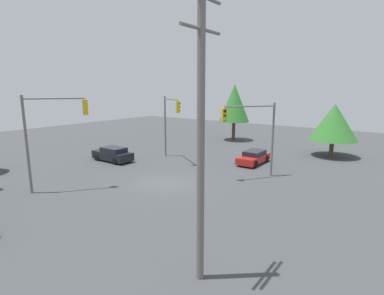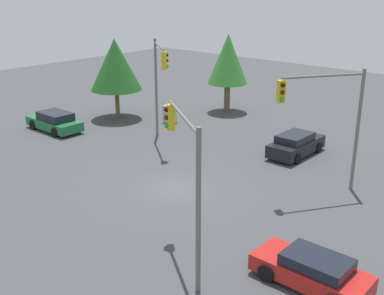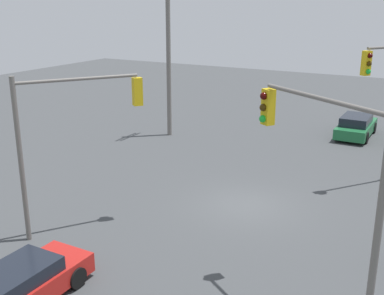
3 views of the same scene
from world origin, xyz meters
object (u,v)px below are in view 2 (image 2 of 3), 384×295
at_px(traffic_signal_cross, 185,162).
at_px(electrical_cabinet, 170,114).
at_px(sedan_red, 312,271).
at_px(sedan_dark, 296,144).
at_px(traffic_signal_main, 159,74).
at_px(sedan_green, 55,122).
at_px(traffic_signal_aux, 328,110).

height_order(traffic_signal_cross, electrical_cabinet, traffic_signal_cross).
xyz_separation_m(sedan_red, sedan_dark, (7.34, -11.72, 0.07)).
distance_m(traffic_signal_main, traffic_signal_cross, 14.83).
bearing_deg(sedan_green, traffic_signal_aux, -82.05).
xyz_separation_m(sedan_green, traffic_signal_cross, (-18.72, 6.61, 3.50)).
relative_size(sedan_dark, traffic_signal_main, 0.64).
bearing_deg(sedan_dark, traffic_signal_cross, -77.65).
xyz_separation_m(sedan_red, traffic_signal_main, (15.48, -7.98, 3.98)).
bearing_deg(traffic_signal_cross, electrical_cabinet, -9.68).
height_order(sedan_dark, traffic_signal_main, traffic_signal_main).
distance_m(traffic_signal_main, electrical_cabinet, 6.11).
bearing_deg(traffic_signal_aux, electrical_cabinet, -72.58).
xyz_separation_m(sedan_red, traffic_signal_cross, (4.37, 1.84, 3.56)).
height_order(sedan_dark, traffic_signal_aux, traffic_signal_aux).
relative_size(sedan_red, electrical_cabinet, 3.12).
bearing_deg(sedan_red, sedan_green, 78.31).
bearing_deg(electrical_cabinet, sedan_red, 147.19).
bearing_deg(sedan_red, electrical_cabinet, 57.19).
relative_size(traffic_signal_aux, electrical_cabinet, 4.73).
bearing_deg(sedan_dark, electrical_cabinet, 179.79).
relative_size(traffic_signal_main, electrical_cabinet, 5.01).
xyz_separation_m(traffic_signal_aux, electrical_cabinet, (14.78, -4.24, -3.71)).
distance_m(traffic_signal_aux, electrical_cabinet, 15.82).
relative_size(sedan_red, traffic_signal_cross, 0.69).
relative_size(sedan_red, traffic_signal_aux, 0.66).
xyz_separation_m(sedan_dark, traffic_signal_cross, (-2.97, 13.56, 3.49)).
height_order(sedan_dark, traffic_signal_cross, traffic_signal_cross).
bearing_deg(sedan_dark, sedan_red, -57.95).
height_order(traffic_signal_aux, electrical_cabinet, traffic_signal_aux).
xyz_separation_m(sedan_red, electrical_cabinet, (18.24, -11.76, 0.06)).
xyz_separation_m(sedan_dark, traffic_signal_main, (8.14, 3.74, 3.91)).
bearing_deg(traffic_signal_cross, sedan_green, 15.29).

